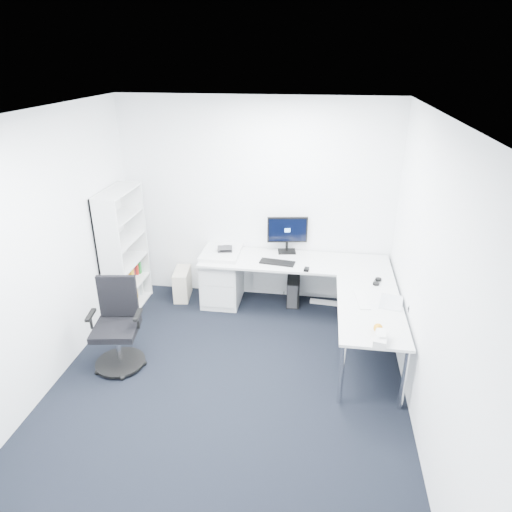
# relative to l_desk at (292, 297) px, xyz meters

# --- Properties ---
(ground) EXTENTS (4.20, 4.20, 0.00)m
(ground) POSITION_rel_l_desk_xyz_m (-0.55, -1.40, -0.35)
(ground) COLOR black
(ceiling) EXTENTS (4.20, 4.20, 0.00)m
(ceiling) POSITION_rel_l_desk_xyz_m (-0.55, -1.40, 2.35)
(ceiling) COLOR white
(wall_back) EXTENTS (3.60, 0.02, 2.70)m
(wall_back) POSITION_rel_l_desk_xyz_m (-0.55, 0.70, 1.00)
(wall_back) COLOR white
(wall_back) RESTS_ON ground
(wall_front) EXTENTS (3.60, 0.02, 2.70)m
(wall_front) POSITION_rel_l_desk_xyz_m (-0.55, -3.50, 1.00)
(wall_front) COLOR white
(wall_front) RESTS_ON ground
(wall_left) EXTENTS (0.02, 4.20, 2.70)m
(wall_left) POSITION_rel_l_desk_xyz_m (-2.35, -1.40, 1.00)
(wall_left) COLOR white
(wall_left) RESTS_ON ground
(wall_right) EXTENTS (0.02, 4.20, 2.70)m
(wall_right) POSITION_rel_l_desk_xyz_m (1.25, -1.40, 1.00)
(wall_right) COLOR white
(wall_right) RESTS_ON ground
(l_desk) EXTENTS (2.43, 1.36, 0.71)m
(l_desk) POSITION_rel_l_desk_xyz_m (0.00, 0.00, 0.00)
(l_desk) COLOR silver
(l_desk) RESTS_ON ground
(drawer_pedestal) EXTENTS (0.49, 0.61, 0.76)m
(drawer_pedestal) POSITION_rel_l_desk_xyz_m (-0.98, 0.40, 0.02)
(drawer_pedestal) COLOR silver
(drawer_pedestal) RESTS_ON ground
(bookshelf) EXTENTS (0.32, 0.82, 1.63)m
(bookshelf) POSITION_rel_l_desk_xyz_m (-2.17, 0.05, 0.46)
(bookshelf) COLOR silver
(bookshelf) RESTS_ON ground
(task_chair) EXTENTS (0.64, 0.64, 0.99)m
(task_chair) POSITION_rel_l_desk_xyz_m (-1.79, -1.17, 0.14)
(task_chair) COLOR black
(task_chair) RESTS_ON ground
(black_pc_tower) EXTENTS (0.19, 0.39, 0.37)m
(black_pc_tower) POSITION_rel_l_desk_xyz_m (-0.01, 0.50, -0.17)
(black_pc_tower) COLOR black
(black_pc_tower) RESTS_ON ground
(beige_pc_tower) EXTENTS (0.25, 0.46, 0.41)m
(beige_pc_tower) POSITION_rel_l_desk_xyz_m (-1.55, 0.43, -0.15)
(beige_pc_tower) COLOR #BCB4A0
(beige_pc_tower) RESTS_ON ground
(power_strip) EXTENTS (0.39, 0.10, 0.04)m
(power_strip) POSITION_rel_l_desk_xyz_m (0.42, 0.52, -0.33)
(power_strip) COLOR silver
(power_strip) RESTS_ON ground
(monitor) EXTENTS (0.55, 0.25, 0.51)m
(monitor) POSITION_rel_l_desk_xyz_m (-0.12, 0.59, 0.61)
(monitor) COLOR black
(monitor) RESTS_ON l_desk
(black_keyboard) EXTENTS (0.46, 0.21, 0.02)m
(black_keyboard) POSITION_rel_l_desk_xyz_m (-0.21, 0.22, 0.37)
(black_keyboard) COLOR black
(black_keyboard) RESTS_ON l_desk
(mouse) EXTENTS (0.07, 0.10, 0.03)m
(mouse) POSITION_rel_l_desk_xyz_m (0.17, 0.07, 0.37)
(mouse) COLOR black
(mouse) RESTS_ON l_desk
(desk_phone) EXTENTS (0.22, 0.22, 0.13)m
(desk_phone) POSITION_rel_l_desk_xyz_m (-0.93, 0.43, 0.42)
(desk_phone) COLOR #27272A
(desk_phone) RESTS_ON l_desk
(laptop) EXTENTS (0.40, 0.39, 0.24)m
(laptop) POSITION_rel_l_desk_xyz_m (1.10, -0.61, 0.47)
(laptop) COLOR silver
(laptop) RESTS_ON l_desk
(white_keyboard) EXTENTS (0.16, 0.41, 0.01)m
(white_keyboard) POSITION_rel_l_desk_xyz_m (0.80, -0.59, 0.36)
(white_keyboard) COLOR silver
(white_keyboard) RESTS_ON l_desk
(headphones) EXTENTS (0.16, 0.20, 0.05)m
(headphones) POSITION_rel_l_desk_xyz_m (1.00, -0.14, 0.38)
(headphones) COLOR black
(headphones) RESTS_ON l_desk
(orange_fruit) EXTENTS (0.09, 0.09, 0.09)m
(orange_fruit) POSITION_rel_l_desk_xyz_m (0.90, -1.19, 0.40)
(orange_fruit) COLOR orange
(orange_fruit) RESTS_ON l_desk
(tissue_box) EXTENTS (0.16, 0.24, 0.08)m
(tissue_box) POSITION_rel_l_desk_xyz_m (0.91, -1.38, 0.39)
(tissue_box) COLOR silver
(tissue_box) RESTS_ON l_desk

